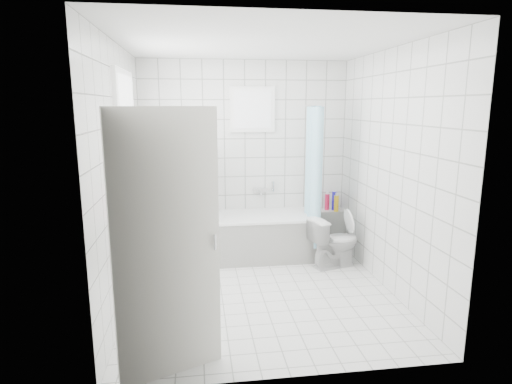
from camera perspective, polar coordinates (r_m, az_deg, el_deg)
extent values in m
plane|color=white|center=(4.80, 0.70, -13.23)|extent=(3.00, 3.00, 0.00)
plane|color=white|center=(4.40, 0.79, 19.26)|extent=(3.00, 3.00, 0.00)
cube|color=white|center=(5.89, -1.46, 4.60)|extent=(2.80, 0.02, 2.60)
cube|color=white|center=(2.97, 5.11, -2.30)|extent=(2.80, 0.02, 2.60)
cube|color=white|center=(4.43, -17.49, 1.79)|extent=(0.02, 3.00, 2.60)
cube|color=white|center=(4.82, 17.43, 2.55)|extent=(0.02, 3.00, 2.60)
cube|color=white|center=(4.68, -16.57, 6.04)|extent=(0.01, 0.90, 1.40)
cube|color=white|center=(5.81, -0.45, 10.94)|extent=(0.50, 0.01, 0.50)
cube|color=white|center=(4.79, -15.54, -2.77)|extent=(0.18, 1.02, 0.08)
cube|color=silver|center=(3.16, -11.68, -7.33)|extent=(0.75, 0.35, 2.00)
cube|color=white|center=(5.75, 0.01, -6.03)|extent=(1.57, 0.75, 0.55)
cube|color=white|center=(5.67, 0.01, -3.23)|extent=(1.59, 0.77, 0.03)
cube|color=white|center=(5.53, -8.81, -1.78)|extent=(0.15, 0.85, 1.50)
cube|color=white|center=(6.23, 9.93, -4.81)|extent=(0.40, 0.24, 0.55)
imported|color=white|center=(5.50, 10.41, -6.54)|extent=(0.70, 0.51, 0.64)
cylinder|color=silver|center=(5.61, 7.67, 11.33)|extent=(0.02, 0.80, 0.02)
cube|color=silver|center=(5.94, 0.52, 0.27)|extent=(0.18, 0.06, 0.06)
imported|color=white|center=(4.86, -15.38, -0.12)|extent=(0.15, 0.14, 0.33)
imported|color=#E95A97|center=(4.38, -16.17, -1.42)|extent=(0.17, 0.17, 0.32)
imported|color=pink|center=(5.02, -15.11, -0.56)|extent=(0.09, 0.09, 0.18)
imported|color=white|center=(4.74, -15.53, -1.48)|extent=(0.17, 0.17, 0.15)
cylinder|color=yellow|center=(6.06, 10.65, -1.52)|extent=(0.06, 0.06, 0.22)
cylinder|color=#D11844|center=(6.13, 9.46, -1.32)|extent=(0.06, 0.06, 0.23)
cylinder|color=#241BDD|center=(6.14, 10.38, -1.16)|extent=(0.06, 0.06, 0.26)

